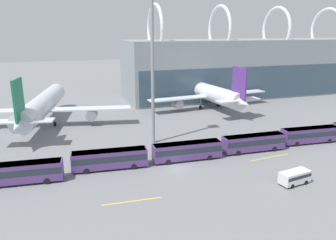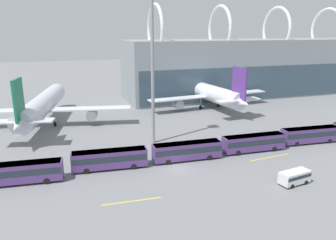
{
  "view_description": "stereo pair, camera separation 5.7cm",
  "coord_description": "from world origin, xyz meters",
  "px_view_note": "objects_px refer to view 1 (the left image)",
  "views": [
    {
      "loc": [
        -18.26,
        -48.58,
        22.99
      ],
      "look_at": [
        4.04,
        16.72,
        4.0
      ],
      "focal_mm": 35.0,
      "sensor_mm": 36.0,
      "label": 1
    },
    {
      "loc": [
        -18.2,
        -48.59,
        22.99
      ],
      "look_at": [
        4.04,
        16.72,
        4.0
      ],
      "focal_mm": 35.0,
      "sensor_mm": 36.0,
      "label": 2
    }
  ],
  "objects_px": {
    "airliner_at_gate_near": "(41,106)",
    "shuttle_bus_2": "(187,150)",
    "shuttle_bus_3": "(254,142)",
    "floodlight_mast": "(152,54)",
    "service_van_foreground": "(295,176)",
    "airliner_at_gate_far": "(209,93)",
    "shuttle_bus_4": "(310,134)",
    "shuttle_bus_1": "(110,158)",
    "shuttle_bus_0": "(20,172)"
  },
  "relations": [
    {
      "from": "airliner_at_gate_near",
      "to": "shuttle_bus_1",
      "type": "relative_size",
      "value": 3.39
    },
    {
      "from": "airliner_at_gate_far",
      "to": "service_van_foreground",
      "type": "height_order",
      "value": "airliner_at_gate_far"
    },
    {
      "from": "airliner_at_gate_far",
      "to": "service_van_foreground",
      "type": "distance_m",
      "value": 52.47
    },
    {
      "from": "shuttle_bus_2",
      "to": "shuttle_bus_3",
      "type": "distance_m",
      "value": 13.99
    },
    {
      "from": "shuttle_bus_0",
      "to": "airliner_at_gate_near",
      "type": "bearing_deg",
      "value": 91.27
    },
    {
      "from": "shuttle_bus_4",
      "to": "service_van_foreground",
      "type": "distance_m",
      "value": 21.7
    },
    {
      "from": "shuttle_bus_2",
      "to": "shuttle_bus_3",
      "type": "bearing_deg",
      "value": 2.86
    },
    {
      "from": "airliner_at_gate_near",
      "to": "shuttle_bus_4",
      "type": "relative_size",
      "value": 3.39
    },
    {
      "from": "shuttle_bus_0",
      "to": "shuttle_bus_3",
      "type": "distance_m",
      "value": 41.96
    },
    {
      "from": "shuttle_bus_3",
      "to": "shuttle_bus_1",
      "type": "bearing_deg",
      "value": -178.8
    },
    {
      "from": "shuttle_bus_1",
      "to": "shuttle_bus_3",
      "type": "bearing_deg",
      "value": 3.7
    },
    {
      "from": "airliner_at_gate_near",
      "to": "airliner_at_gate_far",
      "type": "relative_size",
      "value": 1.09
    },
    {
      "from": "shuttle_bus_1",
      "to": "shuttle_bus_4",
      "type": "distance_m",
      "value": 41.96
    },
    {
      "from": "shuttle_bus_1",
      "to": "shuttle_bus_2",
      "type": "relative_size",
      "value": 1.0
    },
    {
      "from": "shuttle_bus_0",
      "to": "floodlight_mast",
      "type": "relative_size",
      "value": 0.41
    },
    {
      "from": "airliner_at_gate_near",
      "to": "shuttle_bus_1",
      "type": "bearing_deg",
      "value": -148.29
    },
    {
      "from": "airliner_at_gate_far",
      "to": "floodlight_mast",
      "type": "relative_size",
      "value": 1.27
    },
    {
      "from": "shuttle_bus_3",
      "to": "shuttle_bus_2",
      "type": "bearing_deg",
      "value": -177.65
    },
    {
      "from": "airliner_at_gate_near",
      "to": "shuttle_bus_3",
      "type": "xyz_separation_m",
      "value": [
        39.63,
        -32.46,
        -2.99
      ]
    },
    {
      "from": "shuttle_bus_3",
      "to": "floodlight_mast",
      "type": "bearing_deg",
      "value": 149.04
    },
    {
      "from": "airliner_at_gate_far",
      "to": "shuttle_bus_3",
      "type": "height_order",
      "value": "airliner_at_gate_far"
    },
    {
      "from": "shuttle_bus_1",
      "to": "shuttle_bus_0",
      "type": "bearing_deg",
      "value": -170.62
    },
    {
      "from": "shuttle_bus_4",
      "to": "service_van_foreground",
      "type": "xyz_separation_m",
      "value": [
        -15.93,
        -14.72,
        -0.7
      ]
    },
    {
      "from": "shuttle_bus_4",
      "to": "airliner_at_gate_far",
      "type": "bearing_deg",
      "value": 103.74
    },
    {
      "from": "floodlight_mast",
      "to": "shuttle_bus_2",
      "type": "bearing_deg",
      "value": -74.59
    },
    {
      "from": "shuttle_bus_3",
      "to": "floodlight_mast",
      "type": "xyz_separation_m",
      "value": [
        -17.09,
        11.3,
        16.54
      ]
    },
    {
      "from": "airliner_at_gate_near",
      "to": "shuttle_bus_2",
      "type": "xyz_separation_m",
      "value": [
        25.64,
        -32.42,
        -2.99
      ]
    },
    {
      "from": "shuttle_bus_2",
      "to": "shuttle_bus_1",
      "type": "bearing_deg",
      "value": -179.43
    },
    {
      "from": "shuttle_bus_0",
      "to": "shuttle_bus_4",
      "type": "distance_m",
      "value": 55.95
    },
    {
      "from": "shuttle_bus_3",
      "to": "shuttle_bus_4",
      "type": "height_order",
      "value": "same"
    },
    {
      "from": "airliner_at_gate_far",
      "to": "floodlight_mast",
      "type": "bearing_deg",
      "value": 129.93
    },
    {
      "from": "service_van_foreground",
      "to": "shuttle_bus_2",
      "type": "bearing_deg",
      "value": 121.81
    },
    {
      "from": "shuttle_bus_1",
      "to": "shuttle_bus_3",
      "type": "xyz_separation_m",
      "value": [
        27.97,
        -0.64,
        0.0
      ]
    },
    {
      "from": "airliner_at_gate_near",
      "to": "shuttle_bus_2",
      "type": "relative_size",
      "value": 3.4
    },
    {
      "from": "shuttle_bus_3",
      "to": "shuttle_bus_4",
      "type": "relative_size",
      "value": 0.99
    },
    {
      "from": "shuttle_bus_1",
      "to": "shuttle_bus_2",
      "type": "distance_m",
      "value": 14.0
    },
    {
      "from": "shuttle_bus_2",
      "to": "shuttle_bus_3",
      "type": "height_order",
      "value": "same"
    },
    {
      "from": "shuttle_bus_3",
      "to": "floodlight_mast",
      "type": "relative_size",
      "value": 0.41
    },
    {
      "from": "shuttle_bus_2",
      "to": "airliner_at_gate_near",
      "type": "bearing_deg",
      "value": 131.36
    },
    {
      "from": "floodlight_mast",
      "to": "airliner_at_gate_far",
      "type": "bearing_deg",
      "value": 45.74
    },
    {
      "from": "shuttle_bus_1",
      "to": "shuttle_bus_4",
      "type": "bearing_deg",
      "value": 4.71
    },
    {
      "from": "floodlight_mast",
      "to": "shuttle_bus_0",
      "type": "bearing_deg",
      "value": -154.75
    },
    {
      "from": "shuttle_bus_2",
      "to": "floodlight_mast",
      "type": "relative_size",
      "value": 0.41
    },
    {
      "from": "service_van_foreground",
      "to": "floodlight_mast",
      "type": "height_order",
      "value": "floodlight_mast"
    },
    {
      "from": "shuttle_bus_1",
      "to": "service_van_foreground",
      "type": "distance_m",
      "value": 30.01
    },
    {
      "from": "shuttle_bus_2",
      "to": "service_van_foreground",
      "type": "relative_size",
      "value": 2.45
    },
    {
      "from": "airliner_at_gate_near",
      "to": "shuttle_bus_0",
      "type": "bearing_deg",
      "value": -172.46
    },
    {
      "from": "shuttle_bus_1",
      "to": "shuttle_bus_2",
      "type": "bearing_deg",
      "value": 2.56
    },
    {
      "from": "shuttle_bus_4",
      "to": "floodlight_mast",
      "type": "bearing_deg",
      "value": 165.27
    },
    {
      "from": "shuttle_bus_2",
      "to": "service_van_foreground",
      "type": "distance_m",
      "value": 18.73
    }
  ]
}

